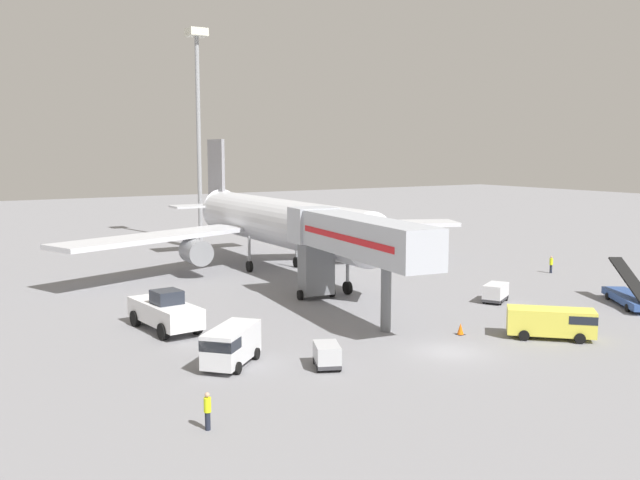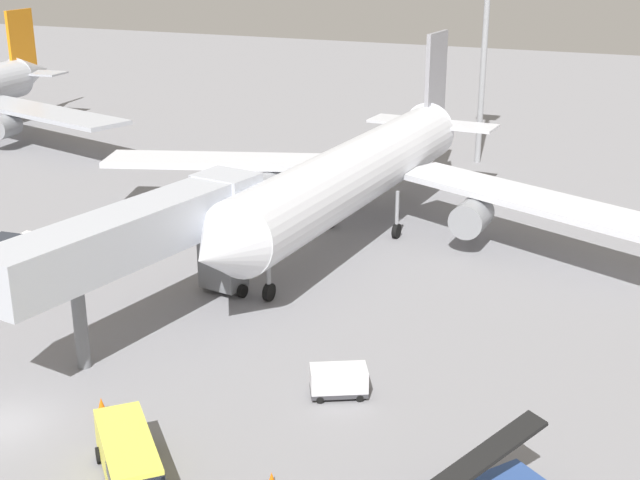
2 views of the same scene
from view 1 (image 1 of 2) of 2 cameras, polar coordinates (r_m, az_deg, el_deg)
name	(u,v)px [view 1 (image 1 of 2)]	position (r m, az deg, el deg)	size (l,w,h in m)	color
ground_plane	(450,352)	(43.60, 10.49, -8.88)	(300.00, 300.00, 0.00)	gray
airplane_at_gate	(275,222)	(70.45, -3.64, 1.45)	(44.36, 41.02, 13.29)	silver
jet_bridge	(349,239)	(51.40, 2.39, 0.06)	(5.63, 18.69, 7.43)	#B2B7C1
pushback_tug	(165,311)	(48.62, -12.43, -5.68)	(3.29, 7.07, 2.79)	white
belt_loader_truck	(629,296)	(59.93, 23.78, -4.17)	(5.62, 6.87, 3.32)	#2D4C8E
service_van_outer_left	(231,344)	(40.16, -7.25, -8.38)	(4.63, 4.46, 2.19)	silver
service_van_far_right	(553,321)	(47.91, 18.39, -6.28)	(5.25, 5.19, 1.94)	#E5DB4C
baggage_cart_rear_right	(496,292)	(57.91, 14.04, -4.11)	(3.05, 2.57, 1.47)	#38383D
baggage_cart_near_right	(327,355)	(39.67, 0.57, -9.26)	(2.08, 2.51, 1.35)	#38383D
ground_crew_worker_foreground	(207,410)	(31.67, -9.10, -13.45)	(0.40, 0.40, 1.69)	#1E2333
ground_crew_worker_midground	(551,264)	(72.91, 18.22, -1.86)	(0.38, 0.38, 1.70)	#1E2333
safety_cone_alpha	(576,318)	(53.45, 20.04, -5.92)	(0.32, 0.32, 0.49)	black
safety_cone_bravo	(460,329)	(47.49, 11.31, -7.08)	(0.51, 0.51, 0.77)	black
apron_light_mast	(198,97)	(94.15, -9.87, 11.35)	(2.40, 2.40, 27.46)	#93969B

